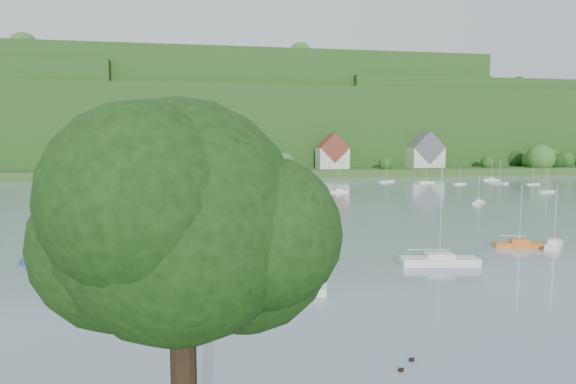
{
  "coord_description": "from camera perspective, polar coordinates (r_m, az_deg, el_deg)",
  "views": [
    {
      "loc": [
        -8.24,
        -20.24,
        13.47
      ],
      "look_at": [
        7.29,
        75.0,
        4.0
      ],
      "focal_mm": 30.22,
      "sensor_mm": 36.0,
      "label": 1
    }
  ],
  "objects": [
    {
      "name": "village_building_1",
      "position": [
        210.42,
        -15.23,
        4.13
      ],
      "size": [
        12.0,
        9.36,
        14.0
      ],
      "color": "beige",
      "rests_on": "far_shore_strip"
    },
    {
      "name": "near_sailboat_0",
      "position": [
        52.03,
        -15.84,
        -9.06
      ],
      "size": [
        7.54,
        3.36,
        9.84
      ],
      "rotation": [
        0.0,
        0.0,
        0.19
      ],
      "color": "white",
      "rests_on": "ground"
    },
    {
      "name": "mooring_buoy_2",
      "position": [
        81.08,
        28.97,
        -4.67
      ],
      "size": [
        0.42,
        0.42,
        0.42
      ],
      "primitive_type": "sphere",
      "color": "#D53E09",
      "rests_on": "ground"
    },
    {
      "name": "mooring_buoy_1",
      "position": [
        42.51,
        -9.54,
        -12.95
      ],
      "size": [
        0.4,
        0.4,
        0.4
      ],
      "primitive_type": "sphere",
      "color": "white",
      "rests_on": "ground"
    },
    {
      "name": "mooring_buoy_5",
      "position": [
        53.32,
        -17.97,
        -9.31
      ],
      "size": [
        0.47,
        0.47,
        0.47
      ],
      "primitive_type": "sphere",
      "color": "#D53E09",
      "rests_on": "ground"
    },
    {
      "name": "village_building_3",
      "position": [
        213.04,
        5.23,
        4.5
      ],
      "size": [
        13.0,
        10.4,
        15.5
      ],
      "color": "beige",
      "rests_on": "far_shore_strip"
    },
    {
      "name": "near_tree",
      "position": [
        13.48,
        -11.33,
        -4.84
      ],
      "size": [
        8.4,
        8.5,
        13.7
      ],
      "color": "black",
      "rests_on": "near_bank"
    },
    {
      "name": "village_building_4",
      "position": [
        232.09,
        15.83,
        4.44
      ],
      "size": [
        15.0,
        10.4,
        16.5
      ],
      "color": "beige",
      "rests_on": "far_shore_strip"
    },
    {
      "name": "mooring_buoy_0",
      "position": [
        41.81,
        -3.58,
        -13.2
      ],
      "size": [
        0.47,
        0.47,
        0.47
      ],
      "primitive_type": "sphere",
      "color": "#D53E09",
      "rests_on": "ground"
    },
    {
      "name": "mooring_buoy_3",
      "position": [
        67.0,
        -1.87,
        -6.0
      ],
      "size": [
        0.48,
        0.48,
        0.48
      ],
      "primitive_type": "sphere",
      "color": "#D53E09",
      "rests_on": "ground"
    },
    {
      "name": "near_sailboat_4",
      "position": [
        57.39,
        17.39,
        -7.67
      ],
      "size": [
        8.85,
        3.73,
        11.58
      ],
      "rotation": [
        0.0,
        0.0,
        -0.16
      ],
      "color": "white",
      "rests_on": "ground"
    },
    {
      "name": "near_sailboat_5",
      "position": [
        70.86,
        25.56,
        -5.54
      ],
      "size": [
        6.52,
        3.35,
        8.47
      ],
      "rotation": [
        0.0,
        0.0,
        -0.27
      ],
      "color": "orange",
      "rests_on": "ground"
    },
    {
      "name": "duck_pair",
      "position": [
        32.19,
        13.76,
        -19.12
      ],
      "size": [
        1.6,
        1.45,
        0.28
      ],
      "color": "black",
      "rests_on": "ground"
    },
    {
      "name": "near_sailboat_3",
      "position": [
        72.84,
        28.81,
        -5.4
      ],
      "size": [
        5.45,
        5.68,
        8.3
      ],
      "rotation": [
        0.0,
        0.0,
        0.82
      ],
      "color": "white",
      "rests_on": "ground"
    },
    {
      "name": "near_sailboat_2",
      "position": [
        44.98,
        -0.23,
        -11.16
      ],
      "size": [
        7.73,
        4.07,
        10.05
      ],
      "rotation": [
        0.0,
        0.0,
        -0.28
      ],
      "color": "white",
      "rests_on": "ground"
    },
    {
      "name": "village_building_0",
      "position": [
        212.48,
        -22.03,
        4.13
      ],
      "size": [
        14.0,
        10.4,
        16.0
      ],
      "color": "beige",
      "rests_on": "far_shore_strip"
    },
    {
      "name": "forested_ridge",
      "position": [
        289.09,
        -7.61,
        7.42
      ],
      "size": [
        620.0,
        181.22,
        69.89
      ],
      "color": "#163F14",
      "rests_on": "ground"
    },
    {
      "name": "far_shore_strip",
      "position": [
        220.72,
        -7.11,
        2.45
      ],
      "size": [
        600.0,
        60.0,
        3.0
      ],
      "primitive_type": "cube",
      "color": "#32521E",
      "rests_on": "ground"
    },
    {
      "name": "near_sailboat_1",
      "position": [
        61.74,
        -26.15,
        -7.16
      ],
      "size": [
        6.32,
        2.36,
        8.34
      ],
      "rotation": [
        0.0,
        0.0,
        -0.1
      ],
      "color": "navy",
      "rests_on": "ground"
    },
    {
      "name": "village_building_2",
      "position": [
        208.68,
        -5.64,
        4.7
      ],
      "size": [
        16.0,
        11.44,
        18.0
      ],
      "color": "beige",
      "rests_on": "far_shore_strip"
    },
    {
      "name": "far_sailboat_cluster",
      "position": [
        139.22,
        -2.26,
        0.2
      ],
      "size": [
        197.82,
        74.07,
        8.71
      ],
      "color": "white",
      "rests_on": "ground"
    }
  ]
}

